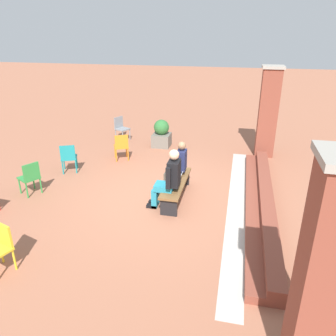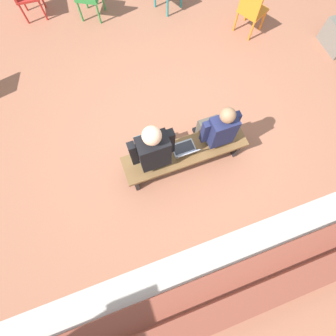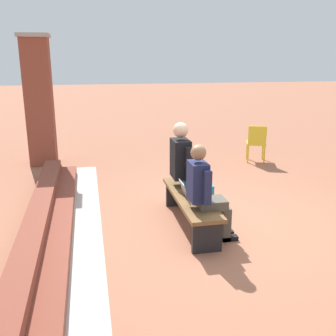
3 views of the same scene
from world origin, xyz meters
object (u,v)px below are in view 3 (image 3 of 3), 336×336
at_px(bench, 190,202).
at_px(laptop, 190,192).
at_px(plastic_chair_near_bench_right, 256,141).
at_px(person_student, 205,190).
at_px(person_adult, 188,166).

height_order(bench, laptop, laptop).
xyz_separation_m(bench, plastic_chair_near_bench_right, (3.11, -2.35, 0.13)).
bearing_deg(bench, person_student, -172.36).
bearing_deg(bench, plastic_chair_near_bench_right, -37.05).
bearing_deg(plastic_chair_near_bench_right, person_student, 147.49).
height_order(person_adult, laptop, person_adult).
distance_m(bench, person_student, 0.59).
bearing_deg(laptop, bench, -109.94).
distance_m(bench, laptop, 0.15).
xyz_separation_m(bench, person_student, (-0.48, -0.06, 0.34)).
xyz_separation_m(laptop, plastic_chair_near_bench_right, (3.11, -2.36, -0.02)).
xyz_separation_m(person_student, plastic_chair_near_bench_right, (3.59, -2.29, -0.21)).
relative_size(person_adult, plastic_chair_near_bench_right, 1.68).
xyz_separation_m(person_adult, laptop, (-0.46, 0.08, -0.24)).
bearing_deg(person_adult, laptop, 169.66).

